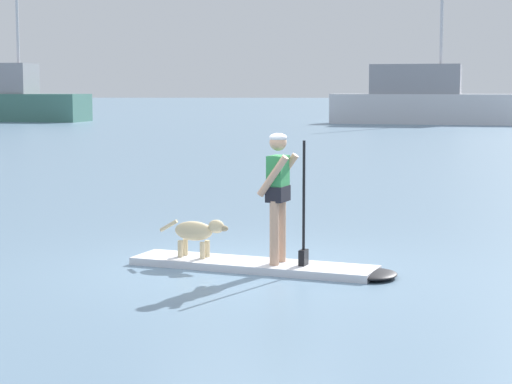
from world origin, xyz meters
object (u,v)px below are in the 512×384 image
person_paddler (279,189)px  moored_boat_starboard (426,101)px  paddleboard (269,266)px  dog (197,232)px  moored_boat_center (9,99)px

person_paddler → moored_boat_starboard: moored_boat_starboard is taller
paddleboard → person_paddler: person_paddler is taller
dog → moored_boat_center: moored_boat_center is taller
moored_boat_starboard → moored_boat_center: bearing=172.2°
moored_boat_starboard → dog: bearing=-101.3°
paddleboard → moored_boat_center: size_ratio=0.32×
moored_boat_starboard → paddleboard: bearing=-100.1°
paddleboard → moored_boat_starboard: bearing=79.9°
moored_boat_center → moored_boat_starboard: (28.48, -3.89, -0.05)m
moored_boat_center → moored_boat_starboard: moored_boat_center is taller
dog → person_paddler: bearing=-19.2°
moored_boat_center → moored_boat_starboard: bearing=-7.8°
dog → moored_boat_starboard: size_ratio=0.07×
person_paddler → paddleboard: bearing=160.8°
paddleboard → person_paddler: 1.03m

